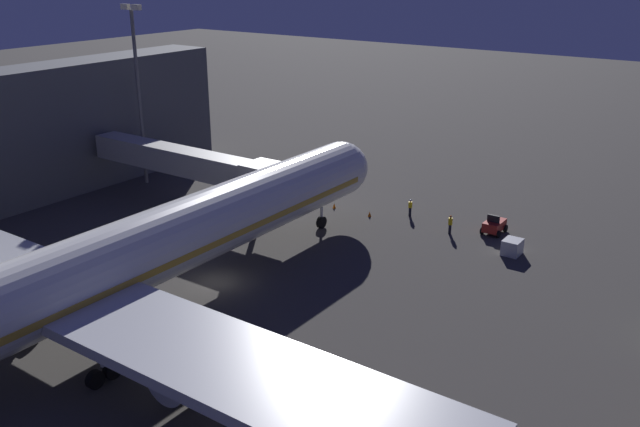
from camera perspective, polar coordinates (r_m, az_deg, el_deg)
The scene contains 10 objects.
ground_plane at distance 57.34m, azimuth -8.63°, elevation -5.68°, with size 320.00×320.00×0.00m, color #383533.
airliner_at_gate at distance 47.85m, azimuth -19.42°, elevation -5.28°, with size 57.17×67.95×17.12m.
jet_bridge at distance 71.60m, azimuth -10.34°, elevation 4.06°, with size 24.73×3.40×6.82m.
apron_floodlight_mast at distance 81.86m, azimuth -14.83°, elevation 10.30°, with size 2.90×0.50×20.34m.
baggage_tug_lead at distance 68.54m, azimuth 14.22°, elevation -0.97°, with size 1.86×2.66×1.95m.
baggage_container_mid_row at distance 64.08m, azimuth 15.61°, elevation -2.69°, with size 1.52×1.79×1.40m, color #B7BABF.
ground_crew_near_nose_gear at distance 67.35m, azimuth 10.72°, elevation -0.82°, with size 0.40×0.40×1.90m.
ground_crew_under_port_wing at distance 71.38m, azimuth 7.47°, elevation 0.55°, with size 0.40×0.40×1.83m.
traffic_cone_nose_port at distance 71.10m, azimuth 4.12°, elevation -0.03°, with size 0.36×0.36×0.55m, color orange.
traffic_cone_nose_starboard at distance 73.32m, azimuth 1.18°, elevation 0.65°, with size 0.36×0.36×0.55m, color orange.
Camera 1 is at (-36.38, 36.72, 24.82)m, focal length 38.69 mm.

